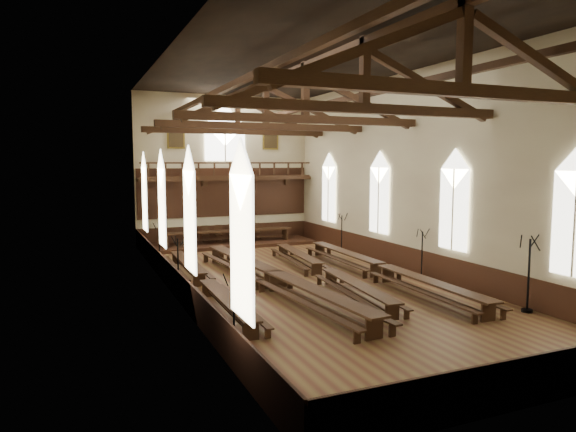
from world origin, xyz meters
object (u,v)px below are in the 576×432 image
at_px(high_table, 229,232).
at_px(candelabrum_left_near, 234,328).
at_px(refectory_row_a, 204,280).
at_px(refectory_row_d, 382,268).
at_px(candelabrum_left_mid, 178,272).
at_px(dais, 229,244).
at_px(refectory_row_c, 324,269).
at_px(candelabrum_left_far, 160,253).
at_px(candelabrum_right_far, 342,240).
at_px(candelabrum_right_near, 528,289).
at_px(candelabrum_right_mid, 422,263).
at_px(refectory_row_b, 273,276).

relative_size(high_table, candelabrum_left_near, 3.74).
relative_size(refectory_row_a, refectory_row_d, 0.94).
bearing_deg(high_table, candelabrum_left_mid, -117.45).
xyz_separation_m(refectory_row_d, high_table, (-3.83, 12.35, 0.35)).
height_order(dais, candelabrum_left_near, candelabrum_left_near).
height_order(refectory_row_a, dais, refectory_row_a).
xyz_separation_m(refectory_row_a, candelabrum_left_mid, (-0.87, 1.13, 0.22)).
bearing_deg(refectory_row_a, refectory_row_c, -0.07).
bearing_deg(refectory_row_d, refectory_row_c, 157.40).
distance_m(candelabrum_left_far, candelabrum_right_far, 11.10).
bearing_deg(candelabrum_right_far, candelabrum_right_near, -90.00).
height_order(candelabrum_left_near, candelabrum_right_mid, candelabrum_right_mid).
relative_size(dais, high_table, 1.31).
distance_m(refectory_row_a, refectory_row_c, 5.74).
xyz_separation_m(candelabrum_right_mid, candelabrum_right_far, (0.00, 7.88, 0.01)).
bearing_deg(refectory_row_d, refectory_row_b, 177.36).
bearing_deg(refectory_row_a, candelabrum_right_near, -36.63).
bearing_deg(refectory_row_d, candelabrum_right_near, -73.14).
xyz_separation_m(candelabrum_left_mid, candelabrum_right_mid, (11.10, -2.55, 0.01)).
bearing_deg(refectory_row_b, candelabrum_left_far, 117.85).
relative_size(high_table, candelabrum_left_mid, 3.78).
relative_size(high_table, candelabrum_right_far, 3.68).
bearing_deg(candelabrum_right_far, high_table, 140.26).
distance_m(candelabrum_left_near, candelabrum_right_mid, 12.52).
height_order(candelabrum_left_near, candelabrum_left_mid, candelabrum_left_near).
xyz_separation_m(refectory_row_b, candelabrum_left_far, (-3.73, 7.05, 0.11)).
height_order(refectory_row_a, candelabrum_right_near, candelabrum_right_near).
distance_m(candelabrum_left_near, candelabrum_right_far, 17.62).
relative_size(dais, candelabrum_right_mid, 4.85).
relative_size(refectory_row_b, refectory_row_c, 1.10).
xyz_separation_m(candelabrum_right_near, candelabrum_right_far, (0.00, 14.07, -0.16)).
xyz_separation_m(refectory_row_c, candelabrum_right_mid, (4.50, -1.41, 0.23)).
xyz_separation_m(dais, candelabrum_left_mid, (-5.28, -10.17, 0.60)).
xyz_separation_m(refectory_row_b, dais, (1.55, 12.10, -0.49)).
bearing_deg(refectory_row_b, candelabrum_left_near, -120.16).
xyz_separation_m(candelabrum_left_mid, candelabrum_left_far, (0.00, 5.12, 0.01)).
xyz_separation_m(refectory_row_a, refectory_row_c, (5.74, -0.01, 0.00)).
bearing_deg(high_table, candelabrum_right_near, -72.90).
bearing_deg(refectory_row_c, dais, 96.67).
bearing_deg(candelabrum_right_mid, candelabrum_left_mid, 167.06).
height_order(refectory_row_d, dais, refectory_row_d).
bearing_deg(candelabrum_left_mid, dais, 62.55).
bearing_deg(refectory_row_c, refectory_row_d, -22.60).
relative_size(refectory_row_a, refectory_row_c, 0.99).
height_order(refectory_row_a, refectory_row_c, refectory_row_c).
height_order(dais, candelabrum_right_near, candelabrum_right_near).
bearing_deg(candelabrum_left_far, candelabrum_left_mid, -90.00).
relative_size(refectory_row_a, candelabrum_left_mid, 5.90).
distance_m(refectory_row_c, candelabrum_right_far, 7.88).
relative_size(refectory_row_a, dais, 1.20).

